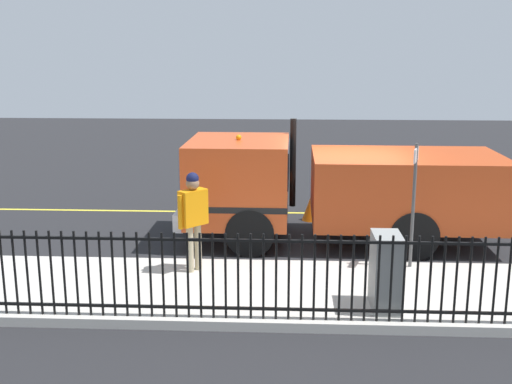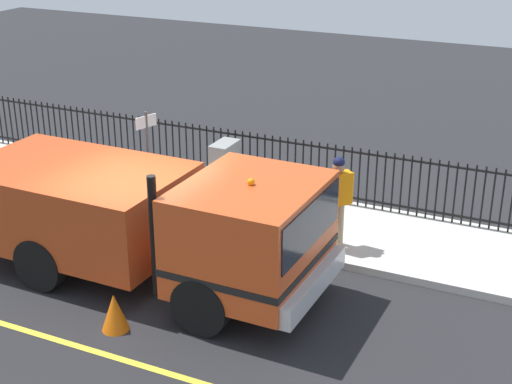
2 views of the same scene
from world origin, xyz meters
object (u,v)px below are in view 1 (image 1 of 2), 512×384
object	(u,v)px
worker_standing	(193,211)
utility_cabinet	(386,272)
street_sign	(414,191)
traffic_cone	(311,207)
work_truck	(323,183)

from	to	relation	value
worker_standing	utility_cabinet	distance (m)	3.50
worker_standing	street_sign	size ratio (longest dim) A/B	0.79
utility_cabinet	street_sign	bearing A→B (deg)	158.63
utility_cabinet	traffic_cone	world-z (taller)	utility_cabinet
utility_cabinet	traffic_cone	distance (m)	5.61
utility_cabinet	street_sign	distance (m)	2.19
traffic_cone	street_sign	distance (m)	4.18
work_truck	traffic_cone	world-z (taller)	work_truck
worker_standing	traffic_cone	distance (m)	4.69
traffic_cone	street_sign	size ratio (longest dim) A/B	0.28
utility_cabinet	street_sign	size ratio (longest dim) A/B	0.51
worker_standing	traffic_cone	xyz separation A→B (m)	(-4.03, 2.22, -0.92)
work_truck	street_sign	distance (m)	2.51
work_truck	utility_cabinet	world-z (taller)	work_truck
work_truck	traffic_cone	bearing A→B (deg)	6.66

